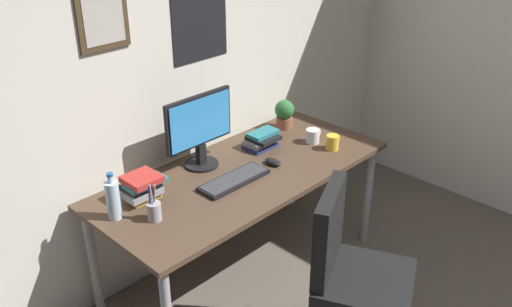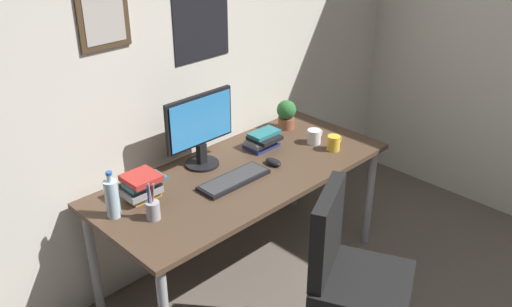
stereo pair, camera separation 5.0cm
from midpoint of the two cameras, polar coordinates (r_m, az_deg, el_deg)
wall_back at (r=3.16m, az=-11.07°, el=8.50°), size 4.40×0.10×2.60m
desk at (r=3.21m, az=-1.73°, el=-2.92°), size 1.79×0.78×0.74m
office_chair at (r=2.82m, az=9.19°, el=-11.66°), size 0.61×0.61×0.95m
monitor at (r=3.16m, az=-6.31°, el=2.65°), size 0.46×0.20×0.43m
keyboard at (r=3.07m, az=-2.74°, el=-2.73°), size 0.43×0.15×0.03m
computer_mouse at (r=3.24m, az=1.31°, el=-0.87°), size 0.06×0.11×0.04m
water_bottle at (r=2.81m, az=-15.03°, el=-4.59°), size 0.07×0.07×0.25m
coffee_mug_near at (r=3.51m, az=5.47°, el=1.82°), size 0.13×0.09×0.09m
coffee_mug_far at (r=3.44m, az=7.49°, el=1.17°), size 0.12×0.08×0.09m
potted_plant at (r=3.69m, az=2.55°, el=4.17°), size 0.13×0.13×0.20m
pen_cup at (r=2.77m, az=-10.97°, el=-5.78°), size 0.07×0.07×0.20m
book_stack_left at (r=2.94m, az=-12.10°, el=-3.38°), size 0.23×0.17×0.14m
book_stack_right at (r=3.43m, az=0.15°, el=1.40°), size 0.22×0.17×0.10m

